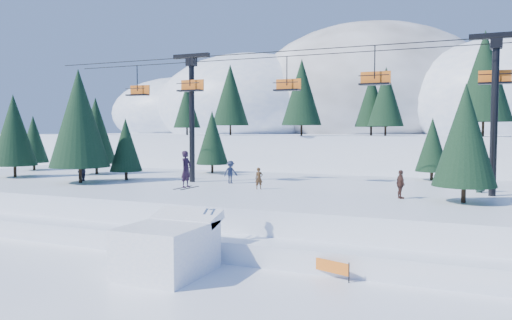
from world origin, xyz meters
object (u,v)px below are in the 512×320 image
at_px(chairlift, 326,93).
at_px(banner_near, 323,265).
at_px(banner_far, 463,270).
at_px(jump_kicker, 169,246).

bearing_deg(chairlift, banner_near, -75.19).
bearing_deg(banner_far, banner_near, -164.64).
xyz_separation_m(chairlift, banner_far, (9.40, -11.52, -8.78)).
bearing_deg(chairlift, jump_kicker, -101.93).
xyz_separation_m(jump_kicker, banner_far, (12.67, 3.98, -0.75)).
distance_m(jump_kicker, banner_near, 7.19).
bearing_deg(banner_near, jump_kicker, -160.81).
height_order(jump_kicker, banner_near, jump_kicker).
distance_m(banner_near, banner_far, 6.14).
xyz_separation_m(jump_kicker, chairlift, (3.27, 15.50, 8.03)).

